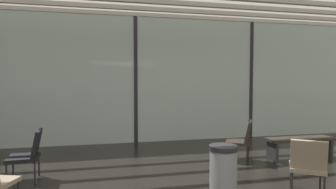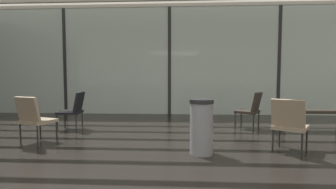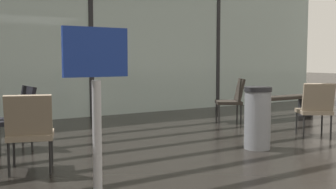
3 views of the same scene
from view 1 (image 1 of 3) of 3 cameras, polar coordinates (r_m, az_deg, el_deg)
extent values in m
cube|color=#A3B7B2|center=(7.71, -6.71, 3.02)|extent=(14.00, 0.08, 3.49)
cube|color=black|center=(7.71, -6.71, 3.02)|extent=(0.10, 0.12, 3.49)
cube|color=black|center=(8.79, 16.67, 2.89)|extent=(0.10, 0.12, 3.49)
cube|color=#B7B2A8|center=(6.66, -5.59, 18.71)|extent=(13.72, 0.12, 0.10)
cube|color=#B7B2A8|center=(7.29, -6.25, 17.29)|extent=(13.72, 0.12, 0.10)
cube|color=#B7B2A8|center=(7.93, -6.79, 16.10)|extent=(13.72, 0.12, 0.10)
ellipsoid|color=silver|center=(14.07, -7.97, 4.04)|extent=(10.60, 4.05, 4.05)
sphere|color=#9D9DA0|center=(14.52, -27.57, 3.71)|extent=(2.23, 2.23, 2.23)
sphere|color=black|center=(12.30, -20.99, 5.48)|extent=(0.28, 0.28, 0.28)
sphere|color=black|center=(12.21, -16.79, 5.57)|extent=(0.28, 0.28, 0.28)
sphere|color=black|center=(12.17, -12.54, 5.63)|extent=(0.28, 0.28, 0.28)
sphere|color=black|center=(12.21, -8.29, 5.66)|extent=(0.28, 0.28, 0.28)
cube|color=#7F705B|center=(4.80, 26.75, -13.36)|extent=(0.67, 0.67, 0.06)
cube|color=#7F705B|center=(4.52, 27.05, -11.06)|extent=(0.48, 0.39, 0.44)
cylinder|color=black|center=(5.08, 28.94, -15.03)|extent=(0.03, 0.03, 0.37)
cylinder|color=black|center=(5.04, 24.03, -15.04)|extent=(0.03, 0.03, 0.37)
cylinder|color=black|center=(4.68, 29.59, -16.57)|extent=(0.03, 0.03, 0.37)
cylinder|color=black|center=(4.65, 24.22, -16.61)|extent=(0.03, 0.03, 0.37)
cube|color=#28231E|center=(6.18, 14.19, -9.52)|extent=(0.66, 0.66, 0.06)
cube|color=#28231E|center=(6.12, 16.24, -7.29)|extent=(0.37, 0.48, 0.44)
cylinder|color=black|center=(6.46, 12.45, -10.94)|extent=(0.03, 0.03, 0.37)
cylinder|color=black|center=(6.05, 11.95, -11.86)|extent=(0.03, 0.03, 0.37)
cylinder|color=black|center=(6.42, 16.24, -11.06)|extent=(0.03, 0.03, 0.37)
cylinder|color=black|center=(6.01, 16.01, -12.00)|extent=(0.03, 0.03, 0.37)
cube|color=black|center=(5.43, -27.72, -11.50)|extent=(0.51, 0.51, 0.06)
cube|color=black|center=(5.33, -25.49, -8.94)|extent=(0.17, 0.49, 0.44)
cylinder|color=black|center=(5.72, -29.36, -13.02)|extent=(0.03, 0.03, 0.37)
cylinder|color=black|center=(5.33, -30.40, -14.21)|extent=(0.03, 0.03, 0.37)
cylinder|color=black|center=(5.64, -25.09, -13.14)|extent=(0.03, 0.03, 0.37)
cylinder|color=black|center=(5.25, -25.80, -14.38)|extent=(0.03, 0.03, 0.37)
cube|color=#28231E|center=(6.76, 25.59, -8.30)|extent=(1.50, 0.41, 0.06)
cube|color=#262628|center=(7.23, 29.81, -9.59)|extent=(0.06, 0.36, 0.41)
cube|color=#262628|center=(6.43, 20.74, -10.92)|extent=(0.06, 0.36, 0.41)
cylinder|color=slate|center=(3.89, 11.33, -16.91)|extent=(0.36, 0.36, 0.80)
cylinder|color=black|center=(3.77, 11.39, -10.75)|extent=(0.38, 0.38, 0.06)
camera|label=2|loc=(1.39, 100.36, -22.21)|focal=26.63mm
camera|label=3|loc=(2.69, -117.90, -11.55)|focal=43.77mm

